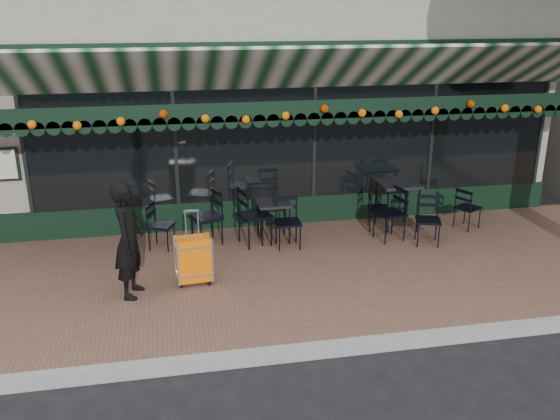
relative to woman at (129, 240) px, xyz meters
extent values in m
plane|color=black|center=(1.71, -1.65, -0.96)|extent=(80.00, 80.00, 0.00)
cube|color=brown|center=(1.71, 0.35, -0.88)|extent=(18.00, 4.00, 0.15)
cube|color=#9E9E99|center=(1.71, -1.73, -0.88)|extent=(18.00, 0.16, 0.15)
cube|color=gray|center=(1.71, 6.35, 1.29)|extent=(12.00, 8.00, 4.50)
cube|color=black|center=(2.91, 2.33, 0.69)|extent=(9.20, 0.04, 2.00)
cube|color=silver|center=(-1.99, 2.29, 0.54)|extent=(0.42, 0.04, 0.55)
cube|color=black|center=(1.71, 0.87, 1.50)|extent=(12.00, 0.03, 0.28)
cylinder|color=orange|center=(1.71, 0.81, 1.48)|extent=(11.60, 0.12, 0.12)
imported|color=black|center=(0.00, 0.00, 0.00)|extent=(0.51, 0.66, 1.61)
cube|color=orange|center=(0.85, 0.18, -0.42)|extent=(0.50, 0.31, 0.64)
cube|color=black|center=(0.85, 0.18, -0.78)|extent=(0.50, 0.31, 0.06)
cube|color=silver|center=(0.85, 0.18, 0.10)|extent=(0.22, 0.05, 0.40)
cube|color=black|center=(4.49, 1.76, 0.01)|extent=(0.68, 0.68, 0.05)
cylinder|color=black|center=(4.21, 1.48, -0.41)|extent=(0.03, 0.03, 0.79)
cylinder|color=black|center=(4.77, 1.48, -0.41)|extent=(0.03, 0.03, 0.79)
cylinder|color=black|center=(4.21, 2.05, -0.41)|extent=(0.03, 0.03, 0.79)
cylinder|color=black|center=(4.77, 2.05, -0.41)|extent=(0.03, 0.03, 0.79)
cube|color=black|center=(2.25, 1.60, -0.15)|extent=(0.55, 0.55, 0.04)
cylinder|color=black|center=(2.02, 1.37, -0.49)|extent=(0.03, 0.03, 0.64)
cylinder|color=black|center=(2.48, 1.37, -0.49)|extent=(0.03, 0.03, 0.64)
cylinder|color=black|center=(2.02, 1.83, -0.49)|extent=(0.03, 0.03, 0.64)
cylinder|color=black|center=(2.48, 1.83, -0.49)|extent=(0.03, 0.03, 0.64)
camera|label=1|loc=(0.59, -7.56, 2.96)|focal=38.00mm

